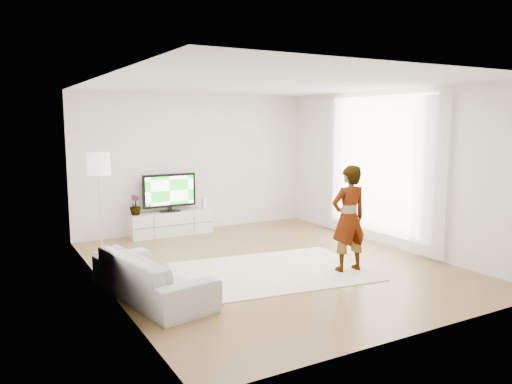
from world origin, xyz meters
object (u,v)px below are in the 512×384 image
media_console (171,223)px  floor_lamp (99,168)px  television (169,191)px  rug (272,271)px  player (349,218)px  sofa (152,275)px

media_console → floor_lamp: size_ratio=0.95×
television → floor_lamp: size_ratio=0.63×
television → rug: bearing=-81.5°
rug → media_console: bearing=98.5°
player → sofa: 2.98m
television → player: size_ratio=0.68×
media_console → sofa: sofa is taller
media_console → rug: (0.47, -3.12, -0.22)m
floor_lamp → rug: bearing=-50.0°
rug → sofa: size_ratio=1.39×
sofa → floor_lamp: size_ratio=1.16×
media_console → player: player is taller
television → rug: television is taller
player → floor_lamp: floor_lamp is taller
rug → floor_lamp: size_ratio=1.62×
sofa → rug: bearing=-94.8°
television → player: 3.96m
television → floor_lamp: floor_lamp is taller
player → television: bearing=-63.5°
media_console → rug: size_ratio=0.59×
television → rug: (0.47, -3.14, -0.86)m
television → floor_lamp: 1.80m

